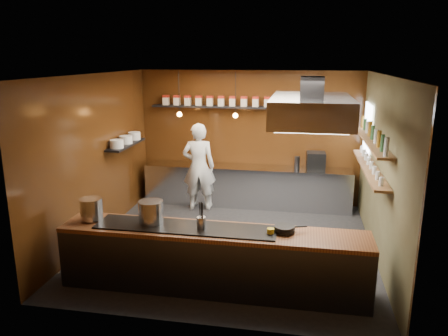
% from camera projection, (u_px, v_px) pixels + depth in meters
% --- Properties ---
extents(floor, '(5.00, 5.00, 0.00)m').
position_uv_depth(floor, '(231.00, 243.00, 7.91)').
color(floor, black).
rests_on(floor, ground).
extents(back_wall, '(5.00, 0.00, 5.00)m').
position_uv_depth(back_wall, '(249.00, 138.00, 9.92)').
color(back_wall, '#361709').
rests_on(back_wall, ground).
extents(left_wall, '(0.00, 5.00, 5.00)m').
position_uv_depth(left_wall, '(97.00, 157.00, 7.97)').
color(left_wall, '#361709').
rests_on(left_wall, ground).
extents(right_wall, '(0.00, 5.00, 5.00)m').
position_uv_depth(right_wall, '(383.00, 170.00, 7.10)').
color(right_wall, '#4C462B').
rests_on(right_wall, ground).
extents(ceiling, '(5.00, 5.00, 0.00)m').
position_uv_depth(ceiling, '(232.00, 75.00, 7.16)').
color(ceiling, silver).
rests_on(ceiling, back_wall).
extents(window_pane, '(0.00, 1.00, 1.00)m').
position_uv_depth(window_pane, '(367.00, 129.00, 8.63)').
color(window_pane, white).
rests_on(window_pane, right_wall).
extents(prep_counter, '(4.60, 0.65, 0.90)m').
position_uv_depth(prep_counter, '(247.00, 186.00, 9.87)').
color(prep_counter, silver).
rests_on(prep_counter, floor).
extents(pass_counter, '(4.40, 0.72, 0.94)m').
position_uv_depth(pass_counter, '(213.00, 259.00, 6.27)').
color(pass_counter, '#38383D').
rests_on(pass_counter, floor).
extents(tin_shelf, '(2.60, 0.26, 0.04)m').
position_uv_depth(tin_shelf, '(209.00, 107.00, 9.77)').
color(tin_shelf, black).
rests_on(tin_shelf, back_wall).
extents(plate_shelf, '(0.30, 1.40, 0.04)m').
position_uv_depth(plate_shelf, '(126.00, 145.00, 8.88)').
color(plate_shelf, black).
rests_on(plate_shelf, left_wall).
extents(bottle_shelf_upper, '(0.26, 2.80, 0.04)m').
position_uv_depth(bottle_shelf_upper, '(372.00, 141.00, 7.31)').
color(bottle_shelf_upper, '#915E3A').
rests_on(bottle_shelf_upper, right_wall).
extents(bottle_shelf_lower, '(0.26, 2.80, 0.04)m').
position_uv_depth(bottle_shelf_lower, '(370.00, 168.00, 7.43)').
color(bottle_shelf_lower, '#915E3A').
rests_on(bottle_shelf_lower, right_wall).
extents(extractor_hood, '(1.20, 2.00, 0.72)m').
position_uv_depth(extractor_hood, '(311.00, 109.00, 6.68)').
color(extractor_hood, '#38383D').
rests_on(extractor_hood, ceiling).
extents(pendant_left, '(0.10, 0.10, 0.95)m').
position_uv_depth(pendant_left, '(179.00, 112.00, 9.24)').
color(pendant_left, black).
rests_on(pendant_left, ceiling).
extents(pendant_right, '(0.10, 0.10, 0.95)m').
position_uv_depth(pendant_right, '(235.00, 113.00, 9.03)').
color(pendant_right, black).
rests_on(pendant_right, ceiling).
extents(storage_tins, '(2.43, 0.13, 0.22)m').
position_uv_depth(storage_tins, '(216.00, 101.00, 9.71)').
color(storage_tins, beige).
rests_on(storage_tins, tin_shelf).
extents(plate_stacks, '(0.26, 1.16, 0.16)m').
position_uv_depth(plate_stacks, '(126.00, 140.00, 8.86)').
color(plate_stacks, white).
rests_on(plate_stacks, plate_shelf).
extents(bottles, '(0.06, 2.66, 0.24)m').
position_uv_depth(bottles, '(373.00, 132.00, 7.28)').
color(bottles, silver).
rests_on(bottles, bottle_shelf_upper).
extents(wine_glasses, '(0.07, 2.37, 0.13)m').
position_uv_depth(wine_glasses, '(370.00, 163.00, 7.41)').
color(wine_glasses, silver).
rests_on(wine_glasses, bottle_shelf_lower).
extents(stockpot_large, '(0.36, 0.36, 0.32)m').
position_uv_depth(stockpot_large, '(91.00, 209.00, 6.47)').
color(stockpot_large, silver).
rests_on(stockpot_large, pass_counter).
extents(stockpot_small, '(0.43, 0.43, 0.34)m').
position_uv_depth(stockpot_small, '(151.00, 212.00, 6.31)').
color(stockpot_small, '#B7B9BE').
rests_on(stockpot_small, pass_counter).
extents(utensil_crock, '(0.16, 0.16, 0.17)m').
position_uv_depth(utensil_crock, '(201.00, 223.00, 6.13)').
color(utensil_crock, '#BABCC1').
rests_on(utensil_crock, pass_counter).
extents(frying_pan, '(0.47, 0.30, 0.08)m').
position_uv_depth(frying_pan, '(285.00, 229.00, 6.04)').
color(frying_pan, black).
rests_on(frying_pan, pass_counter).
extents(butter_jar, '(0.12, 0.12, 0.09)m').
position_uv_depth(butter_jar, '(270.00, 232.00, 5.97)').
color(butter_jar, gold).
rests_on(butter_jar, pass_counter).
extents(espresso_machine, '(0.41, 0.39, 0.39)m').
position_uv_depth(espresso_machine, '(316.00, 161.00, 9.44)').
color(espresso_machine, black).
rests_on(espresso_machine, prep_counter).
extents(chef, '(0.76, 0.56, 1.92)m').
position_uv_depth(chef, '(199.00, 167.00, 9.50)').
color(chef, white).
rests_on(chef, floor).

